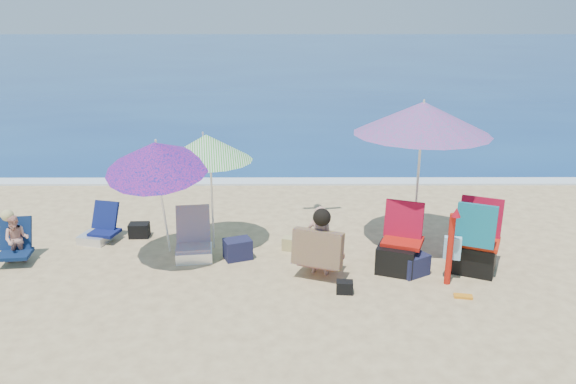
{
  "coord_description": "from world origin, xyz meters",
  "views": [
    {
      "loc": [
        -0.33,
        -6.91,
        3.66
      ],
      "look_at": [
        -0.3,
        1.0,
        1.1
      ],
      "focal_mm": 35.23,
      "sensor_mm": 36.0,
      "label": 1
    }
  ],
  "objects_px": {
    "umbrella_turquoise": "(423,118)",
    "chair_rainbow": "(194,245)",
    "umbrella_striped": "(207,148)",
    "umbrella_blue": "(156,156)",
    "chair_navy": "(99,231)",
    "camp_chair_left": "(398,251)",
    "person_left": "(16,239)",
    "person_center": "(319,243)",
    "camp_chair_right": "(475,246)",
    "furled_umbrella": "(451,242)"
  },
  "relations": [
    {
      "from": "umbrella_turquoise",
      "to": "chair_rainbow",
      "type": "distance_m",
      "value": 3.99
    },
    {
      "from": "umbrella_striped",
      "to": "umbrella_blue",
      "type": "bearing_deg",
      "value": -135.18
    },
    {
      "from": "chair_navy",
      "to": "camp_chair_left",
      "type": "bearing_deg",
      "value": -13.25
    },
    {
      "from": "person_left",
      "to": "chair_rainbow",
      "type": "bearing_deg",
      "value": 3.93
    },
    {
      "from": "chair_rainbow",
      "to": "person_center",
      "type": "distance_m",
      "value": 2.04
    },
    {
      "from": "umbrella_blue",
      "to": "chair_rainbow",
      "type": "relative_size",
      "value": 2.73
    },
    {
      "from": "chair_navy",
      "to": "person_center",
      "type": "height_order",
      "value": "person_center"
    },
    {
      "from": "umbrella_turquoise",
      "to": "camp_chair_right",
      "type": "height_order",
      "value": "umbrella_turquoise"
    },
    {
      "from": "umbrella_striped",
      "to": "camp_chair_right",
      "type": "distance_m",
      "value": 4.24
    },
    {
      "from": "chair_navy",
      "to": "person_left",
      "type": "xyz_separation_m",
      "value": [
        -0.97,
        -0.83,
        0.22
      ]
    },
    {
      "from": "furled_umbrella",
      "to": "person_left",
      "type": "distance_m",
      "value": 6.38
    },
    {
      "from": "camp_chair_left",
      "to": "camp_chair_right",
      "type": "height_order",
      "value": "camp_chair_right"
    },
    {
      "from": "umbrella_turquoise",
      "to": "camp_chair_right",
      "type": "relative_size",
      "value": 2.16
    },
    {
      "from": "umbrella_striped",
      "to": "camp_chair_right",
      "type": "bearing_deg",
      "value": -13.02
    },
    {
      "from": "person_center",
      "to": "chair_rainbow",
      "type": "bearing_deg",
      "value": 160.95
    },
    {
      "from": "chair_rainbow",
      "to": "umbrella_turquoise",
      "type": "bearing_deg",
      "value": 6.12
    },
    {
      "from": "umbrella_striped",
      "to": "umbrella_blue",
      "type": "distance_m",
      "value": 0.89
    },
    {
      "from": "furled_umbrella",
      "to": "person_left",
      "type": "relative_size",
      "value": 1.37
    },
    {
      "from": "chair_navy",
      "to": "camp_chair_right",
      "type": "bearing_deg",
      "value": -11.43
    },
    {
      "from": "umbrella_turquoise",
      "to": "camp_chair_left",
      "type": "height_order",
      "value": "umbrella_turquoise"
    },
    {
      "from": "chair_rainbow",
      "to": "person_center",
      "type": "relative_size",
      "value": 0.72
    },
    {
      "from": "chair_navy",
      "to": "furled_umbrella",
      "type": "bearing_deg",
      "value": -16.37
    },
    {
      "from": "umbrella_turquoise",
      "to": "umbrella_striped",
      "type": "height_order",
      "value": "umbrella_turquoise"
    },
    {
      "from": "furled_umbrella",
      "to": "chair_rainbow",
      "type": "relative_size",
      "value": 1.53
    },
    {
      "from": "umbrella_striped",
      "to": "person_left",
      "type": "distance_m",
      "value": 3.17
    },
    {
      "from": "furled_umbrella",
      "to": "chair_rainbow",
      "type": "bearing_deg",
      "value": 165.88
    },
    {
      "from": "umbrella_blue",
      "to": "furled_umbrella",
      "type": "height_order",
      "value": "umbrella_blue"
    },
    {
      "from": "camp_chair_right",
      "to": "person_center",
      "type": "bearing_deg",
      "value": -176.87
    },
    {
      "from": "chair_rainbow",
      "to": "person_center",
      "type": "bearing_deg",
      "value": -19.05
    },
    {
      "from": "umbrella_turquoise",
      "to": "person_left",
      "type": "distance_m",
      "value": 6.39
    },
    {
      "from": "chair_navy",
      "to": "chair_rainbow",
      "type": "relative_size",
      "value": 0.9
    },
    {
      "from": "umbrella_turquoise",
      "to": "person_center",
      "type": "xyz_separation_m",
      "value": [
        -1.59,
        -1.03,
        -1.6
      ]
    },
    {
      "from": "umbrella_striped",
      "to": "umbrella_turquoise",
      "type": "bearing_deg",
      "value": -0.11
    },
    {
      "from": "chair_rainbow",
      "to": "chair_navy",
      "type": "bearing_deg",
      "value": 158.84
    },
    {
      "from": "furled_umbrella",
      "to": "camp_chair_left",
      "type": "height_order",
      "value": "furled_umbrella"
    },
    {
      "from": "chair_rainbow",
      "to": "camp_chair_right",
      "type": "bearing_deg",
      "value": -7.3
    },
    {
      "from": "umbrella_blue",
      "to": "furled_umbrella",
      "type": "xyz_separation_m",
      "value": [
        4.11,
        -0.68,
        -1.04
      ]
    },
    {
      "from": "furled_umbrella",
      "to": "camp_chair_left",
      "type": "bearing_deg",
      "value": 143.46
    },
    {
      "from": "camp_chair_left",
      "to": "chair_rainbow",
      "type": "bearing_deg",
      "value": 171.28
    },
    {
      "from": "chair_navy",
      "to": "chair_rainbow",
      "type": "height_order",
      "value": "chair_rainbow"
    },
    {
      "from": "umbrella_striped",
      "to": "person_left",
      "type": "xyz_separation_m",
      "value": [
        -2.85,
        -0.56,
        -1.27
      ]
    },
    {
      "from": "chair_rainbow",
      "to": "camp_chair_left",
      "type": "relative_size",
      "value": 0.76
    },
    {
      "from": "furled_umbrella",
      "to": "camp_chair_right",
      "type": "height_order",
      "value": "furled_umbrella"
    },
    {
      "from": "furled_umbrella",
      "to": "person_left",
      "type": "xyz_separation_m",
      "value": [
        -6.33,
        0.75,
        -0.25
      ]
    },
    {
      "from": "umbrella_blue",
      "to": "camp_chair_right",
      "type": "relative_size",
      "value": 1.85
    },
    {
      "from": "umbrella_turquoise",
      "to": "chair_rainbow",
      "type": "bearing_deg",
      "value": -173.88
    },
    {
      "from": "person_left",
      "to": "camp_chair_left",
      "type": "bearing_deg",
      "value": -2.9
    },
    {
      "from": "furled_umbrella",
      "to": "chair_navy",
      "type": "relative_size",
      "value": 1.69
    },
    {
      "from": "furled_umbrella",
      "to": "camp_chair_right",
      "type": "relative_size",
      "value": 1.04
    },
    {
      "from": "umbrella_blue",
      "to": "chair_navy",
      "type": "xyz_separation_m",
      "value": [
        -1.25,
        0.9,
        -1.51
      ]
    }
  ]
}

